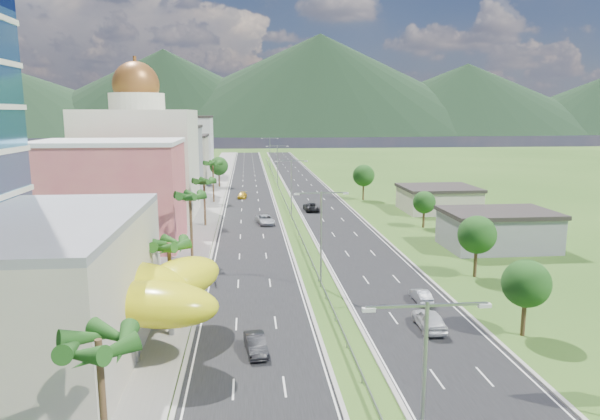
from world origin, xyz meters
name	(u,v)px	position (x,y,z in m)	size (l,w,h in m)	color
ground	(335,321)	(0.00, 0.00, 0.00)	(500.00, 500.00, 0.00)	#2D5119
road_left	(250,189)	(-7.50, 90.00, 0.02)	(11.00, 260.00, 0.04)	black
road_right	(307,188)	(7.50, 90.00, 0.02)	(11.00, 260.00, 0.04)	black
sidewalk_left	(213,189)	(-17.00, 90.00, 0.06)	(7.00, 260.00, 0.12)	gray
median_guardrail	(283,197)	(0.00, 71.99, 0.62)	(0.10, 216.06, 0.76)	gray
streetlight_median_a	(424,387)	(0.00, -25.00, 6.75)	(6.04, 0.25, 11.00)	gray
streetlight_median_b	(321,229)	(0.00, 10.00, 6.75)	(6.04, 0.25, 11.00)	gray
streetlight_median_c	(291,183)	(0.00, 50.00, 6.75)	(6.04, 0.25, 11.00)	gray
streetlight_median_d	(277,161)	(0.00, 95.00, 6.75)	(6.04, 0.25, 11.00)	gray
streetlight_median_e	(270,150)	(0.00, 140.00, 6.75)	(6.04, 0.25, 11.00)	gray
lime_canopy	(104,291)	(-20.00, -4.00, 4.99)	(18.00, 15.00, 7.40)	yellow
pink_shophouse	(111,196)	(-28.00, 32.00, 7.50)	(20.00, 15.00, 15.00)	#C3505A
domed_building	(140,157)	(-28.00, 55.00, 11.35)	(20.00, 20.00, 28.70)	beige
midrise_grey	(166,163)	(-27.00, 80.00, 8.00)	(16.00, 15.00, 16.00)	gray
midrise_beige	(178,161)	(-27.00, 102.00, 6.50)	(16.00, 15.00, 13.00)	#B3A893
midrise_white	(187,146)	(-27.00, 125.00, 9.00)	(16.00, 15.00, 18.00)	silver
shed_near	(498,231)	(28.00, 25.00, 2.50)	(15.00, 10.00, 5.00)	gray
shed_far	(438,200)	(30.00, 55.00, 2.20)	(14.00, 12.00, 4.40)	#B3A893
palm_tree_a	(99,349)	(-15.50, -22.00, 8.02)	(3.60, 3.60, 9.10)	#47301C
palm_tree_b	(169,247)	(-15.50, 2.00, 7.06)	(3.60, 3.60, 8.10)	#47301C
palm_tree_c	(190,199)	(-15.50, 22.00, 8.50)	(3.60, 3.60, 9.60)	#47301C
palm_tree_d	(204,183)	(-15.50, 45.00, 7.54)	(3.60, 3.60, 8.60)	#47301C
palm_tree_e	(213,165)	(-15.50, 70.00, 8.31)	(3.60, 3.60, 9.40)	#47301C
leafy_tree_lfar	(219,166)	(-15.50, 95.00, 5.58)	(4.90, 4.90, 8.05)	#47301C
leafy_tree_ra	(526,284)	(16.00, -5.00, 4.78)	(4.20, 4.20, 6.90)	#47301C
leafy_tree_rb	(477,235)	(19.00, 12.00, 5.18)	(4.55, 4.55, 7.47)	#47301C
leafy_tree_rc	(424,202)	(22.00, 40.00, 4.37)	(3.85, 3.85, 6.33)	#47301C
leafy_tree_rd	(364,176)	(18.00, 70.00, 5.58)	(4.90, 4.90, 8.05)	#47301C
mountain_ridge	(320,134)	(60.00, 450.00, 0.00)	(860.00, 140.00, 90.00)	black
car_dark_left	(256,344)	(-7.63, -6.20, 0.78)	(1.56, 4.46, 1.47)	black
car_silver_mid_left	(265,220)	(-5.02, 45.41, 0.83)	(2.61, 5.66, 1.57)	#B0B3B8
car_yellow_far_left	(242,195)	(-9.29, 75.09, 0.69)	(1.82, 4.48, 1.30)	#C19516
car_white_near_right	(429,319)	(8.22, -2.83, 0.93)	(2.10, 5.21, 1.78)	silver
car_silver_right	(421,295)	(9.75, 4.17, 0.70)	(1.40, 4.01, 1.32)	#97989E
car_dark_far_right	(311,207)	(4.63, 57.56, 0.85)	(2.69, 5.83, 1.62)	black
motorcycle	(215,280)	(-11.93, 11.69, 0.70)	(0.63, 2.08, 1.33)	black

